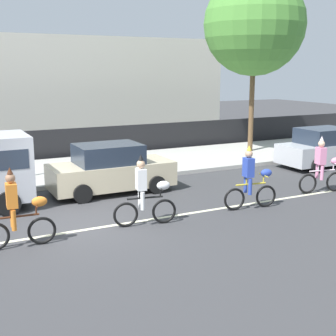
{
  "coord_description": "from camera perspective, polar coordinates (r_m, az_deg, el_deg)",
  "views": [
    {
      "loc": [
        -3.39,
        -11.69,
        4.06
      ],
      "look_at": [
        3.18,
        1.2,
        1.0
      ],
      "focal_mm": 50.0,
      "sensor_mm": 36.0,
      "label": 1
    }
  ],
  "objects": [
    {
      "name": "sidewalk_curb",
      "position": [
        18.93,
        -16.09,
        -0.69
      ],
      "size": [
        60.0,
        5.0,
        0.15
      ],
      "primitive_type": "cube",
      "color": "#ADAAA3",
      "rests_on": "ground"
    },
    {
      "name": "fence_line",
      "position": [
        21.62,
        -17.68,
        2.43
      ],
      "size": [
        40.0,
        0.08,
        1.4
      ],
      "primitive_type": "cube",
      "color": "black",
      "rests_on": "ground"
    },
    {
      "name": "parade_cyclist_orange",
      "position": [
        11.3,
        -17.82,
        -5.19
      ],
      "size": [
        1.72,
        0.5,
        1.92
      ],
      "color": "black",
      "rests_on": "ground"
    },
    {
      "name": "parade_cyclist_zebra",
      "position": [
        12.3,
        -2.76,
        -3.23
      ],
      "size": [
        1.71,
        0.53,
        1.92
      ],
      "color": "black",
      "rests_on": "ground"
    },
    {
      "name": "road_centre_line",
      "position": [
        12.37,
        -9.68,
        -7.37
      ],
      "size": [
        36.0,
        0.14,
        0.01
      ],
      "primitive_type": "cube",
      "color": "beige",
      "rests_on": "ground"
    },
    {
      "name": "parked_car_beige",
      "position": [
        15.74,
        -7.01,
        -0.18
      ],
      "size": [
        4.1,
        1.92,
        1.64
      ],
      "color": "beige",
      "rests_on": "ground"
    },
    {
      "name": "parade_cyclist_cobalt",
      "position": [
        13.96,
        10.13,
        -1.57
      ],
      "size": [
        1.71,
        0.52,
        1.92
      ],
      "color": "black",
      "rests_on": "ground"
    },
    {
      "name": "ground_plane",
      "position": [
        12.83,
        -10.36,
        -6.71
      ],
      "size": [
        80.0,
        80.0,
        0.0
      ],
      "primitive_type": "plane",
      "color": "#38383A"
    },
    {
      "name": "street_tree_near_lamp",
      "position": [
        23.07,
        10.5,
        16.81
      ],
      "size": [
        4.73,
        4.73,
        8.32
      ],
      "color": "brown",
      "rests_on": "sidewalk_curb"
    },
    {
      "name": "parade_cyclist_pink",
      "position": [
        16.4,
        18.35,
        0.01
      ],
      "size": [
        1.7,
        0.54,
        1.92
      ],
      "color": "black",
      "rests_on": "ground"
    },
    {
      "name": "parked_car_silver",
      "position": [
        20.96,
        18.55,
        2.31
      ],
      "size": [
        4.1,
        1.92,
        1.64
      ],
      "color": "#B7BABF",
      "rests_on": "ground"
    }
  ]
}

